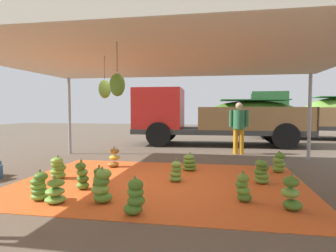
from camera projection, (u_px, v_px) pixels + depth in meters
ground_plane at (179, 158)px, 9.01m from camera, size 40.00×40.00×0.00m
tarp_orange at (160, 182)px, 6.06m from camera, size 5.85×4.34×0.01m
tent_canopy at (158, 58)px, 5.82m from camera, size 8.00×7.00×2.62m
banana_bunch_0 at (279, 163)px, 6.97m from camera, size 0.42×0.40×0.52m
banana_bunch_1 at (135, 198)px, 4.19m from camera, size 0.41×0.40×0.55m
banana_bunch_2 at (190, 163)px, 7.17m from camera, size 0.41×0.42×0.46m
banana_bunch_3 at (82, 177)px, 5.50m from camera, size 0.27×0.31×0.57m
banana_bunch_4 at (291, 195)px, 4.37m from camera, size 0.37×0.36×0.56m
banana_bunch_5 at (99, 179)px, 5.58m from camera, size 0.35×0.32×0.45m
banana_bunch_6 at (102, 187)px, 4.75m from camera, size 0.39×0.40×0.58m
banana_bunch_7 at (55, 192)px, 4.68m from camera, size 0.46×0.46×0.45m
banana_bunch_8 at (176, 172)px, 6.09m from camera, size 0.35×0.34×0.48m
banana_bunch_9 at (39, 187)px, 4.86m from camera, size 0.39×0.39×0.51m
banana_bunch_10 at (261, 173)px, 5.93m from camera, size 0.40×0.38×0.53m
banana_bunch_11 at (243, 188)px, 4.79m from camera, size 0.33×0.32×0.50m
banana_bunch_12 at (58, 169)px, 6.36m from camera, size 0.39×0.37×0.51m
banana_bunch_13 at (114, 158)px, 7.65m from camera, size 0.43×0.43×0.53m
cargo_truck_main at (214, 116)px, 12.36m from camera, size 7.24×2.48×2.40m
cargo_truck_far at (312, 114)px, 14.95m from camera, size 6.34×2.70×2.40m
worker_0 at (239, 124)px, 9.86m from camera, size 0.64×0.39×1.74m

